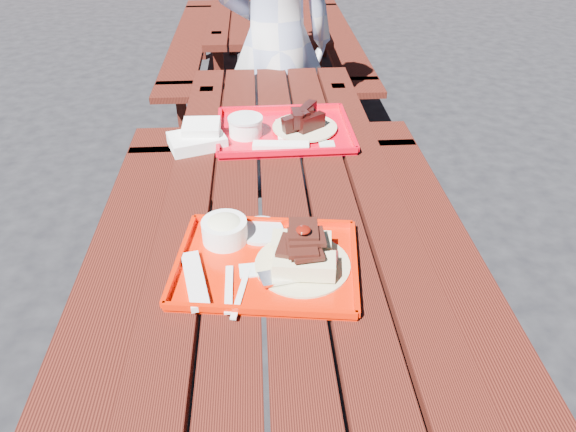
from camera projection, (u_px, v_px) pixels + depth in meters
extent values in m
plane|color=black|center=(286.00, 366.00, 1.99)|extent=(60.00, 60.00, 0.00)
cube|color=#43140D|center=(186.00, 215.00, 1.55)|extent=(0.14, 2.40, 0.04)
cube|color=#43140D|center=(236.00, 213.00, 1.56)|extent=(0.14, 2.40, 0.04)
cube|color=#43140D|center=(285.00, 211.00, 1.56)|extent=(0.14, 2.40, 0.04)
cube|color=#43140D|center=(334.00, 210.00, 1.57)|extent=(0.14, 2.40, 0.04)
cube|color=#43140D|center=(382.00, 208.00, 1.58)|extent=(0.14, 2.40, 0.04)
cube|color=#43140D|center=(112.00, 291.00, 1.71)|extent=(0.25, 2.40, 0.04)
cube|color=#43140D|center=(158.00, 204.00, 2.52)|extent=(0.06, 0.06, 0.42)
cube|color=#43140D|center=(453.00, 277.00, 1.77)|extent=(0.25, 2.40, 0.04)
cube|color=#43140D|center=(391.00, 196.00, 2.58)|extent=(0.06, 0.06, 0.42)
cube|color=#43140D|center=(213.00, 161.00, 2.53)|extent=(0.06, 0.06, 0.75)
cube|color=#43140D|center=(334.00, 158.00, 2.56)|extent=(0.06, 0.06, 0.75)
cube|color=#43140D|center=(274.00, 150.00, 2.52)|extent=(1.40, 0.06, 0.04)
cube|color=#43140D|center=(190.00, 40.00, 3.98)|extent=(0.25, 2.40, 0.04)
cube|color=#43140D|center=(182.00, 111.00, 3.43)|extent=(0.06, 0.06, 0.42)
cube|color=#43140D|center=(201.00, 36.00, 4.79)|extent=(0.06, 0.06, 0.42)
cube|color=#43140D|center=(338.00, 37.00, 4.04)|extent=(0.25, 2.40, 0.04)
cube|color=#43140D|center=(354.00, 106.00, 3.49)|extent=(0.06, 0.06, 0.42)
cube|color=#43140D|center=(324.00, 34.00, 4.85)|extent=(0.06, 0.06, 0.42)
cube|color=#43140D|center=(221.00, 93.00, 3.25)|extent=(0.06, 0.06, 0.75)
cube|color=#43140D|center=(315.00, 91.00, 3.28)|extent=(0.06, 0.06, 0.75)
cube|color=#43140D|center=(230.00, 14.00, 4.81)|extent=(0.06, 0.06, 0.75)
cube|color=#43140D|center=(294.00, 13.00, 4.84)|extent=(0.06, 0.06, 0.75)
cube|color=#43140D|center=(268.00, 83.00, 3.23)|extent=(1.40, 0.06, 0.04)
cube|color=#43140D|center=(262.00, 8.00, 4.79)|extent=(1.40, 0.06, 0.04)
cube|color=red|center=(267.00, 265.00, 1.32)|extent=(0.49, 0.40, 0.01)
cube|color=red|center=(273.00, 221.00, 1.45)|extent=(0.45, 0.07, 0.02)
cube|color=red|center=(259.00, 310.00, 1.17)|extent=(0.45, 0.07, 0.02)
cube|color=red|center=(355.00, 265.00, 1.30)|extent=(0.06, 0.35, 0.02)
cube|color=red|center=(180.00, 257.00, 1.32)|extent=(0.06, 0.35, 0.02)
cylinder|color=tan|center=(302.00, 264.00, 1.31)|extent=(0.24, 0.24, 0.01)
cube|color=beige|center=(304.00, 265.00, 1.26)|extent=(0.16, 0.09, 0.04)
cube|color=beige|center=(301.00, 245.00, 1.33)|extent=(0.16, 0.09, 0.04)
ellipsoid|color=#520A05|center=(303.00, 226.00, 1.24)|extent=(0.04, 0.04, 0.01)
cylinder|color=white|center=(225.00, 231.00, 1.38)|extent=(0.12, 0.12, 0.06)
ellipsoid|color=beige|center=(224.00, 225.00, 1.37)|extent=(0.10, 0.10, 0.05)
cylinder|color=silver|center=(261.00, 230.00, 1.42)|extent=(0.13, 0.13, 0.01)
cube|color=silver|center=(195.00, 280.00, 1.25)|extent=(0.09, 0.21, 0.02)
cube|color=silver|center=(229.00, 289.00, 1.24)|extent=(0.02, 0.16, 0.01)
cube|color=silver|center=(241.00, 293.00, 1.23)|extent=(0.05, 0.17, 0.01)
cube|color=silver|center=(249.00, 270.00, 1.29)|extent=(0.05, 0.05, 0.00)
cube|color=red|center=(284.00, 132.00, 1.94)|extent=(0.50, 0.39, 0.01)
cube|color=red|center=(281.00, 108.00, 2.09)|extent=(0.49, 0.02, 0.02)
cube|color=red|center=(288.00, 152.00, 1.78)|extent=(0.49, 0.02, 0.02)
cube|color=red|center=(348.00, 126.00, 1.95)|extent=(0.02, 0.38, 0.02)
cube|color=red|center=(219.00, 131.00, 1.92)|extent=(0.02, 0.38, 0.02)
cube|color=white|center=(299.00, 129.00, 1.94)|extent=(0.17, 0.17, 0.01)
cylinder|color=beige|center=(305.00, 127.00, 1.94)|extent=(0.24, 0.24, 0.01)
cylinder|color=white|center=(246.00, 127.00, 1.89)|extent=(0.12, 0.12, 0.06)
cylinder|color=silver|center=(245.00, 119.00, 1.87)|extent=(0.13, 0.13, 0.01)
cube|color=white|center=(281.00, 145.00, 1.82)|extent=(0.20, 0.07, 0.02)
cube|color=silver|center=(327.00, 144.00, 1.85)|extent=(0.06, 0.05, 0.00)
cube|color=white|center=(197.00, 141.00, 1.85)|extent=(0.23, 0.19, 0.04)
cube|color=white|center=(201.00, 128.00, 1.85)|extent=(0.13, 0.11, 0.04)
imported|color=#97A5CE|center=(276.00, 44.00, 2.59)|extent=(0.64, 0.46, 1.67)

